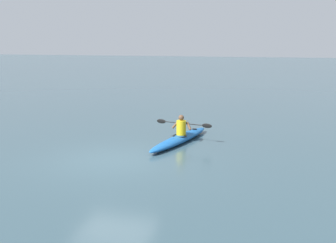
{
  "coord_description": "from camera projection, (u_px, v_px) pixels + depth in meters",
  "views": [
    {
      "loc": [
        -5.1,
        12.67,
        3.89
      ],
      "look_at": [
        -1.81,
        0.02,
        1.37
      ],
      "focal_mm": 46.53,
      "sensor_mm": 36.0,
      "label": 1
    }
  ],
  "objects": [
    {
      "name": "kayak",
      "position": [
        180.0,
        139.0,
        16.4
      ],
      "size": [
        1.6,
        4.51,
        0.28
      ],
      "color": "#1959A5",
      "rests_on": "ground"
    },
    {
      "name": "kayaker",
      "position": [
        181.0,
        126.0,
        16.44
      ],
      "size": [
        2.28,
        0.66,
        0.77
      ],
      "color": "yellow",
      "rests_on": "kayak"
    },
    {
      "name": "ground_plane",
      "position": [
        114.0,
        160.0,
        14.03
      ],
      "size": [
        160.0,
        160.0,
        0.0
      ],
      "primitive_type": "plane",
      "color": "#334C56"
    }
  ]
}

